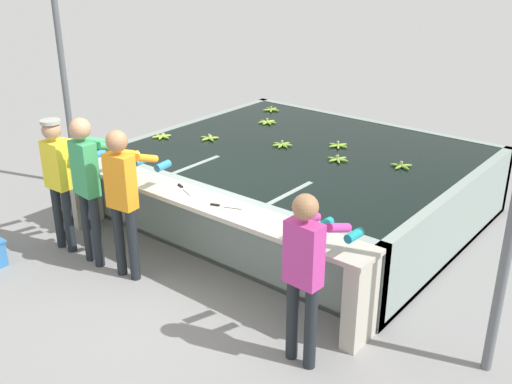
# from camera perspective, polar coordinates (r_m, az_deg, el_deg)

# --- Properties ---
(ground_plane) EXTENTS (80.00, 80.00, 0.00)m
(ground_plane) POSITION_cam_1_polar(r_m,az_deg,el_deg) (6.77, -6.75, -8.30)
(ground_plane) COLOR gray
(ground_plane) RESTS_ON ground
(wash_tank) EXTENTS (4.31, 3.66, 0.93)m
(wash_tank) POSITION_cam_1_polar(r_m,az_deg,el_deg) (8.14, 4.51, 0.93)
(wash_tank) COLOR gray
(wash_tank) RESTS_ON ground
(work_ledge) EXTENTS (4.31, 0.45, 0.93)m
(work_ledge) POSITION_cam_1_polar(r_m,az_deg,el_deg) (6.60, -5.62, -2.69)
(work_ledge) COLOR #B7B2A3
(work_ledge) RESTS_ON ground
(worker_0) EXTENTS (0.42, 0.72, 1.63)m
(worker_0) POSITION_cam_1_polar(r_m,az_deg,el_deg) (7.35, -18.19, 1.77)
(worker_0) COLOR #1E2328
(worker_0) RESTS_ON ground
(worker_1) EXTENTS (0.45, 0.73, 1.75)m
(worker_1) POSITION_cam_1_polar(r_m,az_deg,el_deg) (6.89, -15.67, 1.33)
(worker_1) COLOR #1E2328
(worker_1) RESTS_ON ground
(worker_2) EXTENTS (0.46, 0.73, 1.70)m
(worker_2) POSITION_cam_1_polar(r_m,az_deg,el_deg) (6.51, -12.50, 0.11)
(worker_2) COLOR #1E2328
(worker_2) RESTS_ON ground
(worker_3) EXTENTS (0.43, 0.72, 1.63)m
(worker_3) POSITION_cam_1_polar(r_m,az_deg,el_deg) (5.07, 4.77, -6.94)
(worker_3) COLOR #1E2328
(worker_3) RESTS_ON ground
(banana_bunch_floating_0) EXTENTS (0.28, 0.26, 0.08)m
(banana_bunch_floating_0) POSITION_cam_1_polar(r_m,az_deg,el_deg) (8.55, -8.97, 5.27)
(banana_bunch_floating_0) COLOR #9EC642
(banana_bunch_floating_0) RESTS_ON wash_tank
(banana_bunch_floating_1) EXTENTS (0.28, 0.27, 0.08)m
(banana_bunch_floating_1) POSITION_cam_1_polar(r_m,az_deg,el_deg) (8.40, -4.48, 5.15)
(banana_bunch_floating_1) COLOR #8CB738
(banana_bunch_floating_1) RESTS_ON wash_tank
(banana_bunch_floating_2) EXTENTS (0.28, 0.27, 0.08)m
(banana_bunch_floating_2) POSITION_cam_1_polar(r_m,az_deg,el_deg) (9.83, 1.44, 7.85)
(banana_bunch_floating_2) COLOR #7FAD33
(banana_bunch_floating_2) RESTS_ON wash_tank
(banana_bunch_floating_3) EXTENTS (0.28, 0.28, 0.08)m
(banana_bunch_floating_3) POSITION_cam_1_polar(r_m,az_deg,el_deg) (9.14, 1.07, 6.68)
(banana_bunch_floating_3) COLOR #8CB738
(banana_bunch_floating_3) RESTS_ON wash_tank
(banana_bunch_floating_4) EXTENTS (0.28, 0.28, 0.08)m
(banana_bunch_floating_4) POSITION_cam_1_polar(r_m,az_deg,el_deg) (7.61, 7.78, 3.11)
(banana_bunch_floating_4) COLOR #75A333
(banana_bunch_floating_4) RESTS_ON wash_tank
(banana_bunch_floating_5) EXTENTS (0.28, 0.28, 0.08)m
(banana_bunch_floating_5) POSITION_cam_1_polar(r_m,az_deg,el_deg) (8.10, 2.50, 4.53)
(banana_bunch_floating_5) COLOR #75A333
(banana_bunch_floating_5) RESTS_ON wash_tank
(banana_bunch_floating_6) EXTENTS (0.28, 0.27, 0.08)m
(banana_bunch_floating_6) POSITION_cam_1_polar(r_m,az_deg,el_deg) (7.53, 13.67, 2.45)
(banana_bunch_floating_6) COLOR #75A333
(banana_bunch_floating_6) RESTS_ON wash_tank
(banana_bunch_floating_7) EXTENTS (0.28, 0.27, 0.08)m
(banana_bunch_floating_7) POSITION_cam_1_polar(r_m,az_deg,el_deg) (8.14, 7.81, 4.43)
(banana_bunch_floating_7) COLOR #7FAD33
(banana_bunch_floating_7) RESTS_ON wash_tank
(banana_bunch_ledge_0) EXTENTS (0.28, 0.28, 0.08)m
(banana_bunch_ledge_0) POSITION_cam_1_polar(r_m,az_deg,el_deg) (5.64, 5.09, -4.01)
(banana_bunch_ledge_0) COLOR #93BC3D
(banana_bunch_ledge_0) RESTS_ON work_ledge
(knife_0) EXTENTS (0.34, 0.15, 0.02)m
(knife_0) POSITION_cam_1_polar(r_m,az_deg,el_deg) (6.24, -3.32, -1.31)
(knife_0) COLOR silver
(knife_0) RESTS_ON work_ledge
(knife_1) EXTENTS (0.34, 0.15, 0.02)m
(knife_1) POSITION_cam_1_polar(r_m,az_deg,el_deg) (6.73, -6.98, 0.40)
(knife_1) COLOR silver
(knife_1) RESTS_ON work_ledge
(support_post_left) EXTENTS (0.09, 0.09, 3.20)m
(support_post_left) POSITION_cam_1_polar(r_m,az_deg,el_deg) (9.23, -17.79, 9.99)
(support_post_left) COLOR slate
(support_post_left) RESTS_ON ground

